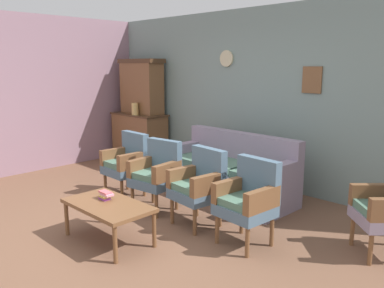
{
  "coord_description": "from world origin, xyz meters",
  "views": [
    {
      "loc": [
        3.5,
        -2.42,
        1.85
      ],
      "look_at": [
        0.04,
        1.13,
        0.85
      ],
      "focal_mm": 36.74,
      "sensor_mm": 36.0,
      "label": 1
    }
  ],
  "objects_px": {
    "floral_couch": "(229,175)",
    "armchair_near_couch_end": "(199,183)",
    "vase_on_cabinet": "(135,109)",
    "side_cabinet": "(140,137)",
    "armchair_by_doorway": "(127,161)",
    "book_stack_on_table": "(105,195)",
    "armchair_near_cabinet": "(157,172)",
    "coffee_table": "(108,207)",
    "armchair_row_middle": "(248,198)"
  },
  "relations": [
    {
      "from": "coffee_table",
      "to": "book_stack_on_table",
      "type": "xyz_separation_m",
      "value": [
        -0.12,
        0.05,
        0.09
      ]
    },
    {
      "from": "vase_on_cabinet",
      "to": "armchair_near_couch_end",
      "type": "height_order",
      "value": "vase_on_cabinet"
    },
    {
      "from": "side_cabinet",
      "to": "coffee_table",
      "type": "height_order",
      "value": "side_cabinet"
    },
    {
      "from": "vase_on_cabinet",
      "to": "book_stack_on_table",
      "type": "xyz_separation_m",
      "value": [
        2.38,
        -2.25,
        -0.57
      ]
    },
    {
      "from": "armchair_by_doorway",
      "to": "armchair_row_middle",
      "type": "bearing_deg",
      "value": -1.85
    },
    {
      "from": "book_stack_on_table",
      "to": "floral_couch",
      "type": "bearing_deg",
      "value": 86.0
    },
    {
      "from": "book_stack_on_table",
      "to": "armchair_by_doorway",
      "type": "bearing_deg",
      "value": 134.1
    },
    {
      "from": "coffee_table",
      "to": "armchair_by_doorway",
      "type": "bearing_deg",
      "value": 136.05
    },
    {
      "from": "vase_on_cabinet",
      "to": "armchair_row_middle",
      "type": "bearing_deg",
      "value": -20.17
    },
    {
      "from": "armchair_row_middle",
      "to": "book_stack_on_table",
      "type": "distance_m",
      "value": 1.53
    },
    {
      "from": "floral_couch",
      "to": "book_stack_on_table",
      "type": "bearing_deg",
      "value": -94.0
    },
    {
      "from": "coffee_table",
      "to": "book_stack_on_table",
      "type": "bearing_deg",
      "value": 157.07
    },
    {
      "from": "armchair_near_cabinet",
      "to": "armchair_by_doorway",
      "type": "bearing_deg",
      "value": 174.29
    },
    {
      "from": "armchair_row_middle",
      "to": "armchair_near_cabinet",
      "type": "bearing_deg",
      "value": -179.86
    },
    {
      "from": "side_cabinet",
      "to": "book_stack_on_table",
      "type": "height_order",
      "value": "side_cabinet"
    },
    {
      "from": "armchair_near_cabinet",
      "to": "coffee_table",
      "type": "distance_m",
      "value": 1.05
    },
    {
      "from": "armchair_near_couch_end",
      "to": "book_stack_on_table",
      "type": "bearing_deg",
      "value": -117.86
    },
    {
      "from": "floral_couch",
      "to": "armchair_near_couch_end",
      "type": "height_order",
      "value": "same"
    },
    {
      "from": "coffee_table",
      "to": "vase_on_cabinet",
      "type": "bearing_deg",
      "value": 137.35
    },
    {
      "from": "floral_couch",
      "to": "book_stack_on_table",
      "type": "relative_size",
      "value": 11.41
    },
    {
      "from": "armchair_near_couch_end",
      "to": "armchair_row_middle",
      "type": "distance_m",
      "value": 0.71
    },
    {
      "from": "book_stack_on_table",
      "to": "side_cabinet",
      "type": "bearing_deg",
      "value": 135.69
    },
    {
      "from": "side_cabinet",
      "to": "armchair_by_doorway",
      "type": "bearing_deg",
      "value": -43.23
    },
    {
      "from": "floral_couch",
      "to": "armchair_by_doorway",
      "type": "bearing_deg",
      "value": -139.41
    },
    {
      "from": "floral_couch",
      "to": "coffee_table",
      "type": "xyz_separation_m",
      "value": [
        -0.01,
        -2.0,
        0.05
      ]
    },
    {
      "from": "book_stack_on_table",
      "to": "armchair_near_cabinet",
      "type": "bearing_deg",
      "value": 103.89
    },
    {
      "from": "side_cabinet",
      "to": "armchair_near_cabinet",
      "type": "relative_size",
      "value": 1.28
    },
    {
      "from": "side_cabinet",
      "to": "armchair_near_cabinet",
      "type": "distance_m",
      "value": 2.71
    },
    {
      "from": "floral_couch",
      "to": "armchair_near_couch_end",
      "type": "distance_m",
      "value": 1.08
    },
    {
      "from": "vase_on_cabinet",
      "to": "armchair_near_cabinet",
      "type": "distance_m",
      "value": 2.58
    },
    {
      "from": "side_cabinet",
      "to": "vase_on_cabinet",
      "type": "relative_size",
      "value": 5.17
    },
    {
      "from": "vase_on_cabinet",
      "to": "armchair_row_middle",
      "type": "relative_size",
      "value": 0.25
    },
    {
      "from": "armchair_near_couch_end",
      "to": "side_cabinet",
      "type": "bearing_deg",
      "value": 153.66
    },
    {
      "from": "armchair_near_couch_end",
      "to": "coffee_table",
      "type": "relative_size",
      "value": 0.9
    },
    {
      "from": "armchair_near_cabinet",
      "to": "armchair_near_couch_end",
      "type": "height_order",
      "value": "same"
    },
    {
      "from": "coffee_table",
      "to": "armchair_near_cabinet",
      "type": "bearing_deg",
      "value": 109.74
    },
    {
      "from": "coffee_table",
      "to": "book_stack_on_table",
      "type": "relative_size",
      "value": 5.8
    },
    {
      "from": "armchair_by_doorway",
      "to": "armchair_near_cabinet",
      "type": "relative_size",
      "value": 1.0
    },
    {
      "from": "side_cabinet",
      "to": "vase_on_cabinet",
      "type": "distance_m",
      "value": 0.61
    },
    {
      "from": "vase_on_cabinet",
      "to": "floral_couch",
      "type": "distance_m",
      "value": 2.63
    },
    {
      "from": "armchair_row_middle",
      "to": "book_stack_on_table",
      "type": "xyz_separation_m",
      "value": [
        -1.22,
        -0.93,
        -0.03
      ]
    },
    {
      "from": "coffee_table",
      "to": "armchair_near_couch_end",
      "type": "bearing_deg",
      "value": 69.24
    },
    {
      "from": "floral_couch",
      "to": "coffee_table",
      "type": "bearing_deg",
      "value": -90.41
    },
    {
      "from": "armchair_by_doorway",
      "to": "vase_on_cabinet",
      "type": "bearing_deg",
      "value": 138.4
    },
    {
      "from": "armchair_near_cabinet",
      "to": "coffee_table",
      "type": "bearing_deg",
      "value": -70.26
    },
    {
      "from": "side_cabinet",
      "to": "armchair_row_middle",
      "type": "bearing_deg",
      "value": -21.99
    },
    {
      "from": "side_cabinet",
      "to": "coffee_table",
      "type": "relative_size",
      "value": 1.16
    },
    {
      "from": "armchair_near_couch_end",
      "to": "armchair_near_cabinet",
      "type": "bearing_deg",
      "value": -178.46
    },
    {
      "from": "armchair_near_couch_end",
      "to": "book_stack_on_table",
      "type": "distance_m",
      "value": 1.07
    },
    {
      "from": "armchair_by_doorway",
      "to": "armchair_near_couch_end",
      "type": "height_order",
      "value": "same"
    }
  ]
}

